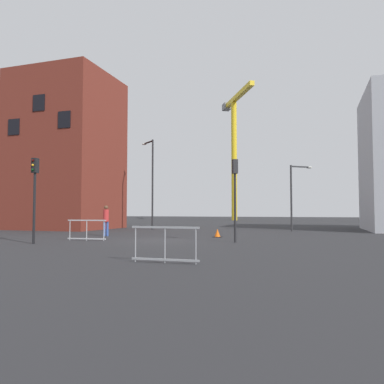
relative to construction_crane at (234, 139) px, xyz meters
name	(u,v)px	position (x,y,z in m)	size (l,w,h in m)	color
ground	(157,241)	(4.27, -41.96, -13.28)	(160.00, 160.00, 0.00)	#28282B
brick_building	(67,153)	(-8.35, -32.45, -6.65)	(7.95, 7.26, 13.26)	maroon
construction_crane	(234,139)	(0.00, 0.00, 0.00)	(7.43, 12.22, 20.38)	yellow
streetlamp_tall	(151,176)	(-0.65, -31.69, -8.90)	(1.55, 1.25, 7.41)	#232326
streetlamp_short	(295,190)	(10.73, -30.62, -10.16)	(1.61, 1.21, 5.01)	#2D2D30
traffic_light_near	(235,187)	(8.35, -41.81, -10.55)	(0.35, 0.39, 4.08)	#232326
traffic_light_corner	(35,186)	(-0.47, -45.51, -10.58)	(0.25, 0.38, 4.03)	black
pedestrian_walking	(106,218)	(-0.05, -39.78, -12.18)	(0.34, 0.34, 1.87)	#33519E
safety_barrier_right_run	(165,244)	(7.79, -49.63, -12.72)	(2.12, 0.10, 1.08)	gray
safety_barrier_rear	(87,230)	(0.82, -43.13, -12.72)	(2.15, 0.23, 1.08)	#B2B5BA
traffic_cone_on_verge	(217,233)	(6.67, -38.64, -13.06)	(0.48, 0.48, 0.49)	black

